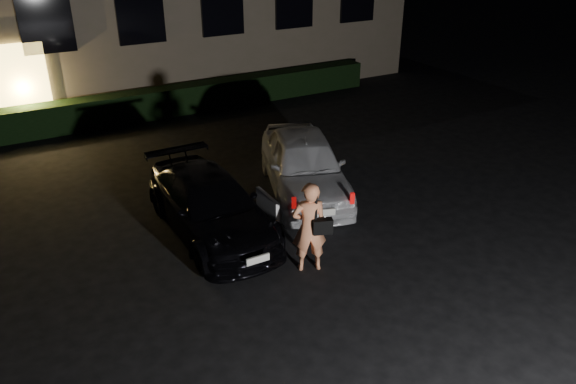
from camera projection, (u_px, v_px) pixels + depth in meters
ground at (356, 297)px, 9.13m from camera, size 80.00×80.00×0.00m
hedge at (154, 103)px, 17.12m from camera, size 15.00×0.70×0.85m
sedan at (211, 205)px, 10.79m from camera, size 1.72×4.05×1.15m
hatch at (304, 164)px, 12.31m from camera, size 2.87×4.28×1.35m
man at (310, 227)px, 9.52m from camera, size 0.70×0.60×1.66m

